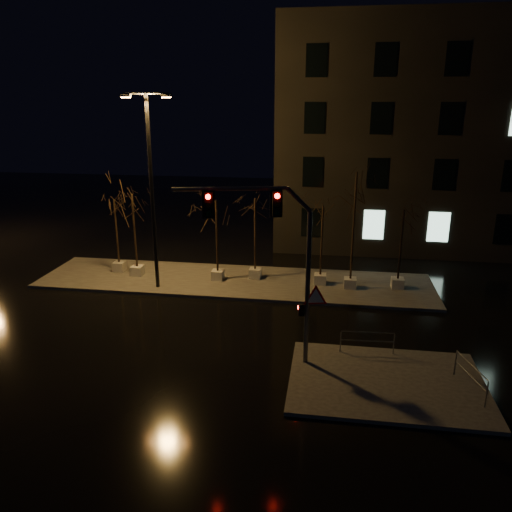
# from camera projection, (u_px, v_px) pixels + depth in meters

# --- Properties ---
(ground) EXTENTS (90.00, 90.00, 0.00)m
(ground) POSITION_uv_depth(u_px,v_px,m) (209.00, 329.00, 22.53)
(ground) COLOR black
(ground) RESTS_ON ground
(median) EXTENTS (22.00, 5.00, 0.15)m
(median) POSITION_uv_depth(u_px,v_px,m) (234.00, 281.00, 28.17)
(median) COLOR #3F3C38
(median) RESTS_ON ground
(sidewalk_corner) EXTENTS (7.00, 5.00, 0.15)m
(sidewalk_corner) POSITION_uv_depth(u_px,v_px,m) (386.00, 382.00, 18.13)
(sidewalk_corner) COLOR #3F3C38
(sidewalk_corner) RESTS_ON ground
(building) EXTENTS (25.00, 12.00, 15.00)m
(building) POSITION_uv_depth(u_px,v_px,m) (460.00, 135.00, 35.24)
(building) COLOR black
(building) RESTS_ON ground
(tree_0) EXTENTS (1.80, 1.80, 4.39)m
(tree_0) POSITION_uv_depth(u_px,v_px,m) (115.00, 216.00, 28.67)
(tree_0) COLOR beige
(tree_0) RESTS_ON median
(tree_1) EXTENTS (1.80, 1.80, 4.89)m
(tree_1) POSITION_uv_depth(u_px,v_px,m) (133.00, 213.00, 27.82)
(tree_1) COLOR beige
(tree_1) RESTS_ON median
(tree_2) EXTENTS (1.80, 1.80, 4.68)m
(tree_2) POSITION_uv_depth(u_px,v_px,m) (216.00, 218.00, 27.16)
(tree_2) COLOR beige
(tree_2) RESTS_ON median
(tree_3) EXTENTS (1.80, 1.80, 4.73)m
(tree_3) POSITION_uv_depth(u_px,v_px,m) (255.00, 216.00, 27.44)
(tree_3) COLOR beige
(tree_3) RESTS_ON median
(tree_4) EXTENTS (1.80, 1.80, 4.47)m
(tree_4) POSITION_uv_depth(u_px,v_px,m) (322.00, 224.00, 26.59)
(tree_4) COLOR beige
(tree_4) RESTS_ON median
(tree_5) EXTENTS (1.80, 1.80, 6.40)m
(tree_5) POSITION_uv_depth(u_px,v_px,m) (355.00, 199.00, 25.53)
(tree_5) COLOR beige
(tree_5) RESTS_ON median
(tree_6) EXTENTS (1.80, 1.80, 4.40)m
(tree_6) POSITION_uv_depth(u_px,v_px,m) (402.00, 228.00, 25.97)
(tree_6) COLOR beige
(tree_6) RESTS_ON median
(traffic_signal_mast) EXTENTS (5.52, 1.26, 6.87)m
(traffic_signal_mast) POSITION_uv_depth(u_px,v_px,m) (278.00, 251.00, 17.98)
(traffic_signal_mast) COLOR #505257
(traffic_signal_mast) RESTS_ON sidewalk_corner
(streetlight_main) EXTENTS (2.52, 0.46, 10.07)m
(streetlight_main) POSITION_uv_depth(u_px,v_px,m) (151.00, 180.00, 25.41)
(streetlight_main) COLOR black
(streetlight_main) RESTS_ON median
(guard_rail_a) EXTENTS (2.15, 0.16, 0.93)m
(guard_rail_a) POSITION_uv_depth(u_px,v_px,m) (367.00, 339.00, 19.90)
(guard_rail_a) COLOR #505257
(guard_rail_a) RESTS_ON sidewalk_corner
(guard_rail_b) EXTENTS (0.60, 2.05, 1.00)m
(guard_rail_b) POSITION_uv_depth(u_px,v_px,m) (471.00, 374.00, 17.31)
(guard_rail_b) COLOR #505257
(guard_rail_b) RESTS_ON sidewalk_corner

